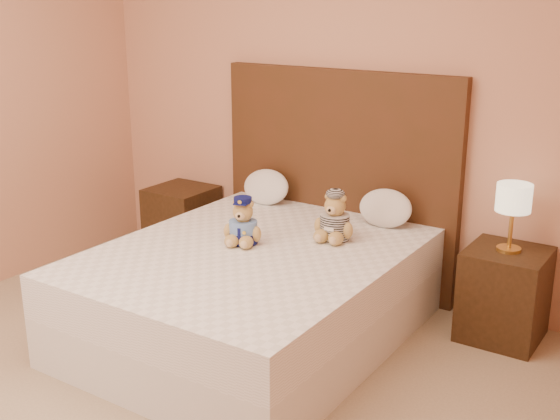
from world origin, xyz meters
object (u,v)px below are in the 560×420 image
at_px(nightstand_left, 182,222).
at_px(lamp, 514,201).
at_px(teddy_police, 243,221).
at_px(pillow_left, 266,185).
at_px(teddy_prisoner, 335,216).
at_px(pillow_right, 385,206).
at_px(nightstand_right, 504,294).
at_px(bed, 253,293).

xyz_separation_m(nightstand_left, lamp, (2.50, 0.00, 0.57)).
xyz_separation_m(teddy_police, pillow_left, (-0.37, 0.78, -0.01)).
distance_m(nightstand_left, teddy_prisoner, 1.66).
xyz_separation_m(lamp, teddy_prisoner, (-0.94, -0.39, -0.15)).
xyz_separation_m(pillow_left, pillow_right, (0.93, 0.00, -0.00)).
xyz_separation_m(nightstand_left, teddy_prisoner, (1.56, -0.39, 0.42)).
xyz_separation_m(lamp, teddy_police, (-1.36, -0.75, -0.16)).
bearing_deg(nightstand_right, bed, -147.38).
bearing_deg(teddy_prisoner, nightstand_right, 17.88).
xyz_separation_m(nightstand_right, pillow_right, (-0.80, 0.03, 0.40)).
xyz_separation_m(lamp, pillow_left, (-1.73, 0.03, -0.17)).
bearing_deg(teddy_prisoner, pillow_left, 147.41).
relative_size(nightstand_left, teddy_police, 1.94).
distance_m(teddy_police, pillow_right, 0.95).
distance_m(bed, teddy_prisoner, 0.67).
bearing_deg(teddy_police, nightstand_right, 11.83).
bearing_deg(nightstand_right, lamp, 180.00).
xyz_separation_m(nightstand_right, pillow_left, (-1.73, 0.03, 0.40)).
bearing_deg(teddy_police, bed, -43.46).
bearing_deg(pillow_left, lamp, -1.00).
xyz_separation_m(bed, nightstand_right, (1.25, 0.80, -0.00)).
bearing_deg(pillow_right, teddy_prisoner, -107.95).
distance_m(teddy_prisoner, pillow_right, 0.44).
distance_m(lamp, teddy_police, 1.56).
distance_m(bed, teddy_police, 0.43).
height_order(teddy_police, pillow_right, teddy_police).
distance_m(lamp, pillow_right, 0.82).
relative_size(nightstand_left, teddy_prisoner, 1.87).
bearing_deg(nightstand_right, nightstand_left, 180.00).
height_order(nightstand_left, teddy_police, teddy_police).
xyz_separation_m(teddy_police, teddy_prisoner, (0.42, 0.36, 0.01)).
relative_size(nightstand_left, pillow_left, 1.50).
height_order(teddy_prisoner, pillow_right, teddy_prisoner).
height_order(nightstand_right, lamp, lamp).
height_order(lamp, teddy_prisoner, lamp).
bearing_deg(pillow_left, teddy_police, -64.48).
relative_size(lamp, pillow_left, 1.09).
height_order(bed, nightstand_right, same).
xyz_separation_m(teddy_police, pillow_right, (0.55, 0.78, -0.01)).
bearing_deg(pillow_right, nightstand_right, -2.14).
bearing_deg(nightstand_right, pillow_left, 179.00).
distance_m(nightstand_left, nightstand_right, 2.50).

